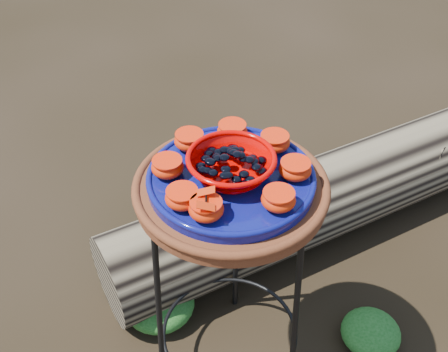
# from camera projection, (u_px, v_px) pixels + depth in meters

# --- Properties ---
(plant_stand) EXTENTS (0.44, 0.44, 0.70)m
(plant_stand) POSITION_uv_depth(u_px,v_px,m) (230.00, 289.00, 1.56)
(plant_stand) COLOR black
(plant_stand) RESTS_ON ground
(terracotta_saucer) EXTENTS (0.45, 0.45, 0.04)m
(terracotta_saucer) POSITION_uv_depth(u_px,v_px,m) (231.00, 190.00, 1.32)
(terracotta_saucer) COLOR #542314
(terracotta_saucer) RESTS_ON plant_stand
(cobalt_plate) EXTENTS (0.39, 0.39, 0.03)m
(cobalt_plate) POSITION_uv_depth(u_px,v_px,m) (231.00, 179.00, 1.30)
(cobalt_plate) COLOR #070E5C
(cobalt_plate) RESTS_ON terracotta_saucer
(red_bowl) EXTENTS (0.19, 0.19, 0.05)m
(red_bowl) POSITION_uv_depth(u_px,v_px,m) (231.00, 166.00, 1.27)
(red_bowl) COLOR #CD0200
(red_bowl) RESTS_ON cobalt_plate
(glass_gems) EXTENTS (0.15, 0.15, 0.03)m
(glass_gems) POSITION_uv_depth(u_px,v_px,m) (231.00, 152.00, 1.25)
(glass_gems) COLOR black
(glass_gems) RESTS_ON red_bowl
(orange_half_0) EXTENTS (0.08, 0.08, 0.04)m
(orange_half_0) POSITION_uv_depth(u_px,v_px,m) (206.00, 209.00, 1.18)
(orange_half_0) COLOR red
(orange_half_0) RESTS_ON cobalt_plate
(orange_half_1) EXTENTS (0.08, 0.08, 0.04)m
(orange_half_1) POSITION_uv_depth(u_px,v_px,m) (278.00, 200.00, 1.20)
(orange_half_1) COLOR red
(orange_half_1) RESTS_ON cobalt_plate
(orange_half_2) EXTENTS (0.08, 0.08, 0.04)m
(orange_half_2) POSITION_uv_depth(u_px,v_px,m) (295.00, 169.00, 1.28)
(orange_half_2) COLOR red
(orange_half_2) RESTS_ON cobalt_plate
(orange_half_3) EXTENTS (0.08, 0.08, 0.04)m
(orange_half_3) POSITION_uv_depth(u_px,v_px,m) (275.00, 142.00, 1.36)
(orange_half_3) COLOR red
(orange_half_3) RESTS_ON cobalt_plate
(orange_half_4) EXTENTS (0.08, 0.08, 0.04)m
(orange_half_4) POSITION_uv_depth(u_px,v_px,m) (232.00, 131.00, 1.39)
(orange_half_4) COLOR red
(orange_half_4) RESTS_ON cobalt_plate
(orange_half_5) EXTENTS (0.08, 0.08, 0.04)m
(orange_half_5) POSITION_uv_depth(u_px,v_px,m) (190.00, 141.00, 1.36)
(orange_half_5) COLOR red
(orange_half_5) RESTS_ON cobalt_plate
(orange_half_6) EXTENTS (0.08, 0.08, 0.04)m
(orange_half_6) POSITION_uv_depth(u_px,v_px,m) (168.00, 167.00, 1.28)
(orange_half_6) COLOR red
(orange_half_6) RESTS_ON cobalt_plate
(orange_half_7) EXTENTS (0.08, 0.08, 0.04)m
(orange_half_7) POSITION_uv_depth(u_px,v_px,m) (182.00, 198.00, 1.20)
(orange_half_7) COLOR red
(orange_half_7) RESTS_ON cobalt_plate
(butterfly) EXTENTS (0.09, 0.06, 0.01)m
(butterfly) POSITION_uv_depth(u_px,v_px,m) (206.00, 199.00, 1.16)
(butterfly) COLOR red
(butterfly) RESTS_ON orange_half_0
(driftwood_log) EXTENTS (1.65, 1.32, 0.32)m
(driftwood_log) POSITION_uv_depth(u_px,v_px,m) (319.00, 199.00, 2.13)
(driftwood_log) COLOR black
(driftwood_log) RESTS_ON ground
(foliage_left) EXTENTS (0.24, 0.24, 0.12)m
(foliage_left) POSITION_uv_depth(u_px,v_px,m) (159.00, 303.00, 1.88)
(foliage_left) COLOR #145013
(foliage_left) RESTS_ON ground
(foliage_right) EXTENTS (0.19, 0.19, 0.10)m
(foliage_right) POSITION_uv_depth(u_px,v_px,m) (371.00, 332.00, 1.80)
(foliage_right) COLOR #145013
(foliage_right) RESTS_ON ground
(foliage_back) EXTENTS (0.34, 0.34, 0.17)m
(foliage_back) POSITION_uv_depth(u_px,v_px,m) (211.00, 204.00, 2.21)
(foliage_back) COLOR #145013
(foliage_back) RESTS_ON ground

